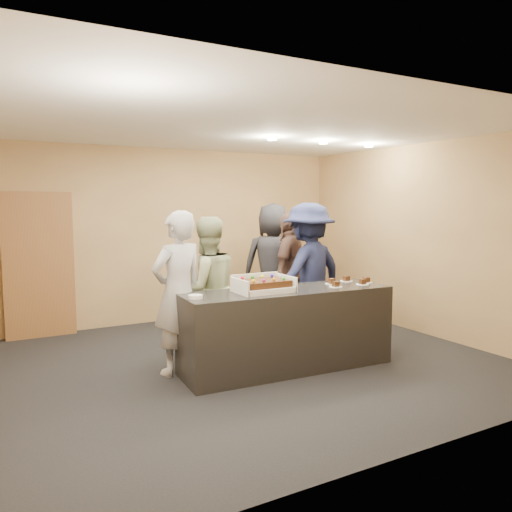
{
  "coord_description": "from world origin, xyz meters",
  "views": [
    {
      "loc": [
        -2.49,
        -5.03,
        1.85
      ],
      "look_at": [
        0.29,
        0.0,
        1.25
      ],
      "focal_mm": 35.0,
      "sensor_mm": 36.0,
      "label": 1
    }
  ],
  "objects_px": {
    "person_sage_man": "(206,289)",
    "person_brown_extra": "(290,273)",
    "sheet_cake": "(264,283)",
    "plate_stack": "(195,297)",
    "person_navy_man": "(308,272)",
    "person_dark_suit": "(273,264)",
    "person_server_grey": "(178,293)",
    "cake_box": "(263,288)",
    "storage_cabinet": "(39,265)",
    "serving_counter": "(287,329)"
  },
  "relations": [
    {
      "from": "person_sage_man",
      "to": "person_brown_extra",
      "type": "height_order",
      "value": "person_brown_extra"
    },
    {
      "from": "sheet_cake",
      "to": "plate_stack",
      "type": "height_order",
      "value": "sheet_cake"
    },
    {
      "from": "person_navy_man",
      "to": "person_dark_suit",
      "type": "xyz_separation_m",
      "value": [
        0.04,
        1.0,
        -0.0
      ]
    },
    {
      "from": "plate_stack",
      "to": "person_sage_man",
      "type": "height_order",
      "value": "person_sage_man"
    },
    {
      "from": "person_server_grey",
      "to": "person_dark_suit",
      "type": "bearing_deg",
      "value": -160.87
    },
    {
      "from": "person_navy_man",
      "to": "cake_box",
      "type": "bearing_deg",
      "value": 22.07
    },
    {
      "from": "cake_box",
      "to": "storage_cabinet",
      "type": "bearing_deg",
      "value": 125.26
    },
    {
      "from": "person_brown_extra",
      "to": "person_sage_man",
      "type": "bearing_deg",
      "value": -15.68
    },
    {
      "from": "cake_box",
      "to": "person_server_grey",
      "type": "xyz_separation_m",
      "value": [
        -0.81,
        0.43,
        -0.05
      ]
    },
    {
      "from": "plate_stack",
      "to": "person_dark_suit",
      "type": "relative_size",
      "value": 0.08
    },
    {
      "from": "plate_stack",
      "to": "person_server_grey",
      "type": "distance_m",
      "value": 0.44
    },
    {
      "from": "serving_counter",
      "to": "plate_stack",
      "type": "distance_m",
      "value": 1.19
    },
    {
      "from": "plate_stack",
      "to": "person_sage_man",
      "type": "distance_m",
      "value": 0.82
    },
    {
      "from": "storage_cabinet",
      "to": "cake_box",
      "type": "bearing_deg",
      "value": -54.74
    },
    {
      "from": "person_navy_man",
      "to": "serving_counter",
      "type": "bearing_deg",
      "value": 31.12
    },
    {
      "from": "storage_cabinet",
      "to": "sheet_cake",
      "type": "distance_m",
      "value": 3.44
    },
    {
      "from": "serving_counter",
      "to": "cake_box",
      "type": "distance_m",
      "value": 0.58
    },
    {
      "from": "serving_counter",
      "to": "person_dark_suit",
      "type": "xyz_separation_m",
      "value": [
        0.92,
        1.84,
        0.48
      ]
    },
    {
      "from": "storage_cabinet",
      "to": "person_sage_man",
      "type": "relative_size",
      "value": 1.18
    },
    {
      "from": "person_sage_man",
      "to": "cake_box",
      "type": "bearing_deg",
      "value": 116.58
    },
    {
      "from": "person_server_grey",
      "to": "serving_counter",
      "type": "bearing_deg",
      "value": 142.7
    },
    {
      "from": "serving_counter",
      "to": "person_sage_man",
      "type": "xyz_separation_m",
      "value": [
        -0.67,
        0.71,
        0.4
      ]
    },
    {
      "from": "person_server_grey",
      "to": "person_brown_extra",
      "type": "xyz_separation_m",
      "value": [
        2.02,
        0.91,
        -0.03
      ]
    },
    {
      "from": "storage_cabinet",
      "to": "person_dark_suit",
      "type": "height_order",
      "value": "storage_cabinet"
    },
    {
      "from": "person_brown_extra",
      "to": "person_server_grey",
      "type": "bearing_deg",
      "value": -13.83
    },
    {
      "from": "person_brown_extra",
      "to": "person_dark_suit",
      "type": "relative_size",
      "value": 0.93
    },
    {
      "from": "plate_stack",
      "to": "cake_box",
      "type": "bearing_deg",
      "value": 1.13
    },
    {
      "from": "storage_cabinet",
      "to": "person_server_grey",
      "type": "xyz_separation_m",
      "value": [
        1.16,
        -2.37,
        -0.12
      ]
    },
    {
      "from": "person_navy_man",
      "to": "person_dark_suit",
      "type": "distance_m",
      "value": 1.0
    },
    {
      "from": "plate_stack",
      "to": "person_navy_man",
      "type": "distance_m",
      "value": 2.14
    },
    {
      "from": "person_sage_man",
      "to": "person_brown_extra",
      "type": "distance_m",
      "value": 1.7
    },
    {
      "from": "sheet_cake",
      "to": "person_brown_extra",
      "type": "height_order",
      "value": "person_brown_extra"
    },
    {
      "from": "person_sage_man",
      "to": "person_brown_extra",
      "type": "bearing_deg",
      "value": -159.35
    },
    {
      "from": "serving_counter",
      "to": "person_brown_extra",
      "type": "bearing_deg",
      "value": 59.42
    },
    {
      "from": "serving_counter",
      "to": "cake_box",
      "type": "bearing_deg",
      "value": 178.94
    },
    {
      "from": "storage_cabinet",
      "to": "person_dark_suit",
      "type": "bearing_deg",
      "value": -16.89
    },
    {
      "from": "storage_cabinet",
      "to": "person_sage_man",
      "type": "xyz_separation_m",
      "value": [
        1.61,
        -2.11,
        -0.16
      ]
    },
    {
      "from": "person_sage_man",
      "to": "person_dark_suit",
      "type": "xyz_separation_m",
      "value": [
        1.59,
        1.14,
        0.08
      ]
    },
    {
      "from": "storage_cabinet",
      "to": "plate_stack",
      "type": "xyz_separation_m",
      "value": [
        1.19,
        -2.81,
        -0.09
      ]
    },
    {
      "from": "person_dark_suit",
      "to": "sheet_cake",
      "type": "bearing_deg",
      "value": 83.92
    },
    {
      "from": "person_sage_man",
      "to": "person_dark_suit",
      "type": "bearing_deg",
      "value": -146.12
    },
    {
      "from": "serving_counter",
      "to": "plate_stack",
      "type": "relative_size",
      "value": 16.63
    },
    {
      "from": "person_server_grey",
      "to": "person_dark_suit",
      "type": "distance_m",
      "value": 2.47
    },
    {
      "from": "cake_box",
      "to": "person_server_grey",
      "type": "height_order",
      "value": "person_server_grey"
    },
    {
      "from": "serving_counter",
      "to": "person_navy_man",
      "type": "distance_m",
      "value": 1.31
    },
    {
      "from": "storage_cabinet",
      "to": "person_navy_man",
      "type": "bearing_deg",
      "value": -31.93
    },
    {
      "from": "serving_counter",
      "to": "person_server_grey",
      "type": "distance_m",
      "value": 1.28
    },
    {
      "from": "storage_cabinet",
      "to": "cake_box",
      "type": "xyz_separation_m",
      "value": [
        1.97,
        -2.79,
        -0.06
      ]
    },
    {
      "from": "serving_counter",
      "to": "sheet_cake",
      "type": "distance_m",
      "value": 0.63
    },
    {
      "from": "person_server_grey",
      "to": "person_navy_man",
      "type": "bearing_deg",
      "value": 176.04
    }
  ]
}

